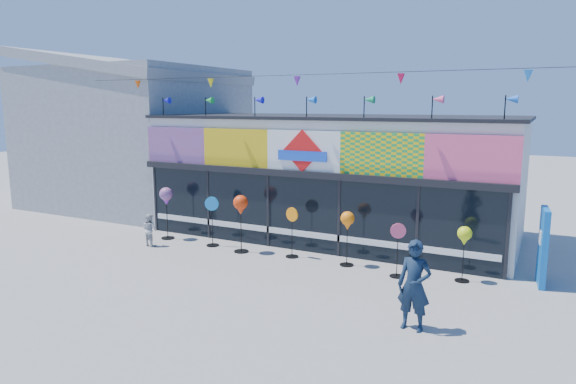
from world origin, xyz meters
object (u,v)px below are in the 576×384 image
Objects in this scene: spinner_6 at (464,237)px; child at (150,230)px; spinner_0 at (166,198)px; adult_man at (414,286)px; spinner_2 at (241,207)px; spinner_3 at (292,231)px; spinner_4 at (347,222)px; spinner_5 at (397,249)px; blue_sign at (543,247)px; spinner_1 at (212,220)px.

child is at bearing -173.69° from spinner_6.
child is (-9.43, -1.04, -0.63)m from spinner_6.
adult_man reaches higher than spinner_0.
spinner_6 is (6.45, 0.32, -0.26)m from spinner_2.
spinner_3 is 0.82× the size of adult_man.
spinner_4 is (6.41, -0.00, -0.16)m from spinner_0.
spinner_3 is 3.26m from spinner_5.
adult_man is 9.31m from child.
spinner_2 is at bearing -171.97° from spinner_3.
child is (0.08, -0.94, -0.88)m from spinner_0.
spinner_0 is at bearing 177.69° from spinner_5.
spinner_0 is at bearing -78.80° from child.
spinner_5 is 1.69m from spinner_6.
blue_sign is 1.87× the size of child.
spinner_4 is (3.36, 0.21, -0.18)m from spinner_2.
blue_sign reaches higher than child.
spinner_0 is at bearing 178.60° from spinner_1.
child is at bearing -177.39° from blue_sign.
adult_man is at bearing -69.10° from spinner_5.
spinner_1 is 7.65m from spinner_6.
spinner_2 is 1.23× the size of spinner_5.
spinner_1 is 1.33m from spinner_2.
spinner_1 is 1.11× the size of spinner_5.
adult_man is at bearing -37.16° from spinner_3.
adult_man is 1.76× the size of child.
blue_sign is at bearing 3.80° from spinner_0.
spinner_0 is at bearing 179.97° from spinner_4.
spinner_0 is at bearing -179.39° from spinner_6.
blue_sign is 4.95m from spinner_4.
spinner_1 reaches higher than child.
spinner_2 is 1.23× the size of spinner_6.
spinner_2 is 6.78m from adult_man.
spinner_6 reaches higher than child.
spinner_2 is 6.47m from spinner_6.
spinner_5 is 1.00× the size of spinner_6.
blue_sign is 11.33m from spinner_0.
spinner_1 is at bearing 178.86° from blue_sign.
spinner_3 is 1.04× the size of spinner_5.
spinner_2 is (1.19, -0.17, 0.57)m from spinner_1.
spinner_2 is at bearing -4.06° from spinner_0.
spinner_2 reaches higher than spinner_1.
spinner_6 is (1.59, 0.42, 0.39)m from spinner_5.
spinner_4 is 1.07× the size of spinner_6.
spinner_0 reaches higher than spinner_1.
adult_man is (-0.44, -3.41, -0.24)m from spinner_6.
child is at bearing -175.48° from spinner_5.
spinner_6 is 3.45m from adult_man.
spinner_4 is 1.49× the size of child.
spinner_5 is (-3.37, -1.07, -0.22)m from blue_sign.
adult_man is at bearing -124.71° from blue_sign.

